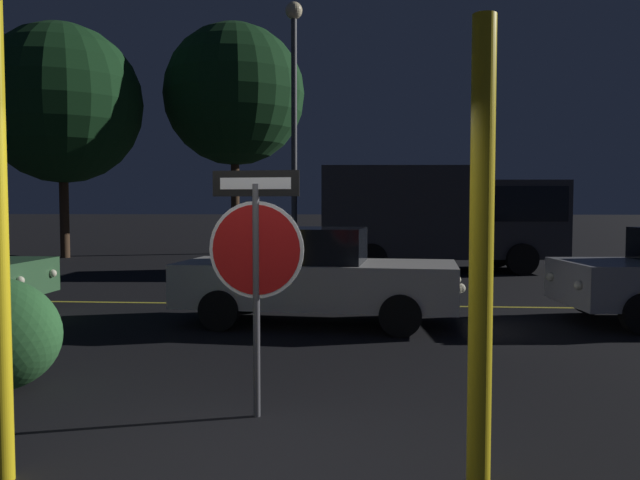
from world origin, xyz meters
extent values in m
cube|color=gold|center=(0.00, 7.40, 0.00)|extent=(34.85, 0.12, 0.01)
cylinder|color=#4C4C51|center=(-0.08, 1.27, 1.01)|extent=(0.06, 0.06, 2.02)
cylinder|color=white|center=(-0.08, 1.27, 1.45)|extent=(0.84, 0.09, 0.84)
cylinder|color=#B71414|center=(-0.08, 1.27, 1.45)|extent=(0.77, 0.10, 0.78)
cube|color=black|center=(-0.08, 1.27, 2.02)|extent=(0.76, 0.10, 0.22)
cube|color=white|center=(-0.08, 1.27, 2.02)|extent=(0.62, 0.09, 0.10)
cylinder|color=yellow|center=(1.61, 0.07, 1.52)|extent=(0.16, 0.16, 3.04)
cylinder|color=black|center=(-5.62, 6.87, 0.30)|extent=(0.60, 0.21, 0.60)
sphere|color=#F4EFCC|center=(-4.69, 6.59, 0.64)|extent=(0.14, 0.14, 0.14)
sphere|color=#F4EFCC|center=(-4.68, 5.53, 0.64)|extent=(0.14, 0.14, 0.14)
cube|color=silver|center=(0.09, 5.60, 0.63)|extent=(4.38, 2.01, 0.66)
cube|color=black|center=(-0.03, 5.61, 1.22)|extent=(1.82, 1.56, 0.53)
cylinder|color=black|center=(1.47, 6.28, 0.30)|extent=(0.61, 0.25, 0.60)
cylinder|color=black|center=(1.34, 4.70, 0.30)|extent=(0.61, 0.25, 0.60)
cylinder|color=black|center=(-1.15, 6.50, 0.30)|extent=(0.61, 0.25, 0.60)
cylinder|color=black|center=(-1.29, 4.92, 0.30)|extent=(0.61, 0.25, 0.60)
sphere|color=#F4EFCC|center=(2.28, 5.93, 0.66)|extent=(0.14, 0.14, 0.14)
sphere|color=#F4EFCC|center=(2.20, 4.91, 0.66)|extent=(0.14, 0.14, 0.14)
cylinder|color=black|center=(4.63, 6.81, 0.30)|extent=(0.61, 0.25, 0.60)
sphere|color=#F4EFCC|center=(3.97, 5.34, 0.67)|extent=(0.14, 0.14, 0.14)
sphere|color=#F4EFCC|center=(3.88, 6.44, 0.67)|extent=(0.14, 0.14, 0.14)
cube|color=#2D2D33|center=(4.95, 13.95, 1.46)|extent=(2.67, 2.43, 2.12)
cube|color=black|center=(4.95, 13.95, 1.89)|extent=(2.42, 2.46, 0.93)
cube|color=#2D2D33|center=(1.63, 13.73, 1.65)|extent=(4.27, 2.68, 2.51)
cylinder|color=black|center=(4.80, 15.10, 0.42)|extent=(0.86, 0.34, 0.84)
cylinder|color=black|center=(4.96, 12.79, 0.42)|extent=(0.86, 0.34, 0.84)
cylinder|color=black|center=(0.82, 14.84, 0.42)|extent=(0.86, 0.34, 0.84)
cylinder|color=black|center=(0.98, 12.52, 0.42)|extent=(0.86, 0.34, 0.84)
cylinder|color=#4C4C51|center=(-1.19, 13.49, 3.50)|extent=(0.16, 0.16, 7.01)
sphere|color=#F9E5B2|center=(-1.19, 13.49, 7.25)|extent=(0.48, 0.48, 0.48)
cylinder|color=#422D1E|center=(-4.20, 19.61, 2.07)|extent=(0.32, 0.32, 4.13)
sphere|color=#143819|center=(-4.20, 19.61, 6.05)|extent=(5.34, 5.34, 5.34)
cylinder|color=#422D1E|center=(-9.80, 17.22, 1.70)|extent=(0.32, 0.32, 3.40)
sphere|color=#143819|center=(-9.80, 17.22, 5.40)|extent=(5.53, 5.53, 5.53)
camera|label=1|loc=(0.88, -4.00, 1.83)|focal=35.00mm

